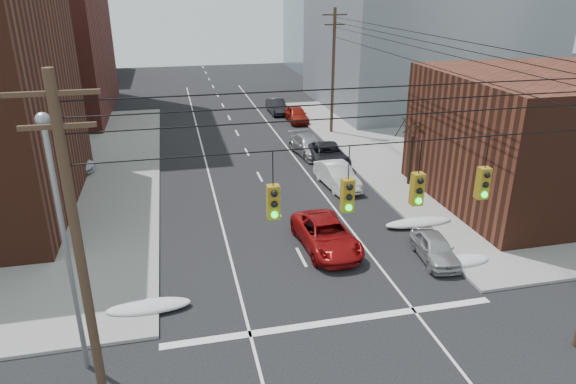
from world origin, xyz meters
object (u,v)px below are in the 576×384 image
parked_car_a (435,248)px  parked_car_f (277,106)px  parked_car_c (328,155)px  parked_car_b (337,175)px  parked_car_d (309,146)px  red_pickup (326,235)px  lot_car_a (23,190)px  lot_car_b (60,165)px  parked_car_e (297,114)px

parked_car_a → parked_car_f: bearing=98.2°
parked_car_a → parked_car_c: parked_car_c is taller
parked_car_a → parked_car_b: 10.79m
parked_car_b → parked_car_f: 21.98m
parked_car_d → parked_car_f: 14.78m
parked_car_a → parked_car_c: bearing=99.3°
red_pickup → parked_car_b: 8.93m
parked_car_d → lot_car_a: parked_car_d is taller
parked_car_c → lot_car_a: size_ratio=1.42×
red_pickup → parked_car_b: parked_car_b is taller
parked_car_f → parked_car_b: bearing=-91.4°
parked_car_c → lot_car_b: (-19.38, 1.91, 0.03)m
red_pickup → parked_car_d: (3.30, 15.50, -0.00)m
parked_car_b → parked_car_c: size_ratio=0.86×
parked_car_e → lot_car_a: parked_car_e is taller
parked_car_e → lot_car_a: (-21.72, -15.95, 0.03)m
parked_car_e → red_pickup: bearing=-99.5°
parked_car_f → lot_car_b: size_ratio=0.97×
parked_car_a → parked_car_b: bearing=104.6°
parked_car_c → lot_car_a: (-20.85, -2.66, 0.02)m
lot_car_b → parked_car_d: bearing=-86.0°
red_pickup → parked_car_d: bearing=74.9°
parked_car_c → parked_car_e: (0.86, 13.28, -0.01)m
parked_car_f → parked_car_d: bearing=-91.9°
parked_car_d → parked_car_f: size_ratio=1.14×
parked_car_f → lot_car_a: 28.73m
parked_car_d → parked_car_f: bearing=81.1°
red_pickup → parked_car_d: 15.84m
parked_car_b → parked_car_e: size_ratio=1.07×
parked_car_e → parked_car_f: size_ratio=0.98×
lot_car_a → red_pickup: bearing=-107.2°
parked_car_c → lot_car_b: bearing=176.9°
parked_car_c → parked_car_a: bearing=-84.2°
parked_car_b → lot_car_b: 19.73m
parked_car_d → red_pickup: bearing=-109.3°
red_pickup → parked_car_c: bearing=69.4°
parked_car_a → parked_car_d: parked_car_d is taller
parked_car_d → parked_car_c: bearing=-81.7°
lot_car_a → lot_car_b: size_ratio=0.83×
parked_car_b → lot_car_b: bearing=155.6°
parked_car_d → parked_car_e: size_ratio=1.17×
parked_car_a → parked_car_b: (-1.60, 10.67, 0.14)m
parked_car_c → lot_car_b: 19.48m
parked_car_a → parked_car_f: (-1.18, 32.65, 0.10)m
parked_car_f → parked_car_a: bearing=-88.2°
parked_car_e → lot_car_b: 23.23m
red_pickup → parked_car_f: (3.72, 30.27, -0.00)m
parked_car_c → lot_car_b: parked_car_c is taller
parked_car_c → parked_car_d: (-0.74, 2.65, -0.02)m
parked_car_c → parked_car_f: 17.43m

